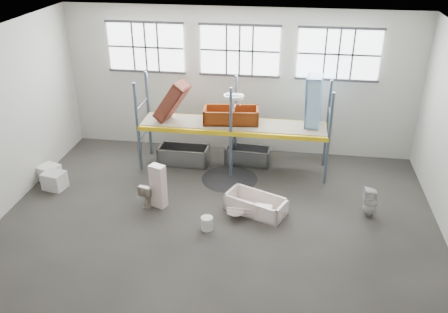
% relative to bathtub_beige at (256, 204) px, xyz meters
% --- Properties ---
extents(floor, '(12.00, 10.00, 0.10)m').
position_rel_bathtub_beige_xyz_m(floor, '(-1.00, -0.91, -0.30)').
color(floor, '#48443E').
rests_on(floor, ground).
extents(ceiling, '(12.00, 10.00, 0.10)m').
position_rel_bathtub_beige_xyz_m(ceiling, '(-1.00, -0.91, 4.80)').
color(ceiling, silver).
rests_on(ceiling, ground).
extents(wall_back, '(12.00, 0.10, 5.00)m').
position_rel_bathtub_beige_xyz_m(wall_back, '(-1.00, 4.14, 2.25)').
color(wall_back, beige).
rests_on(wall_back, ground).
extents(wall_front, '(12.00, 0.10, 5.00)m').
position_rel_bathtub_beige_xyz_m(wall_front, '(-1.00, -5.96, 2.25)').
color(wall_front, '#A9A89E').
rests_on(wall_front, ground).
extents(window_left, '(2.60, 0.04, 1.60)m').
position_rel_bathtub_beige_xyz_m(window_left, '(-4.20, 4.03, 3.35)').
color(window_left, white).
rests_on(window_left, wall_back).
extents(window_mid, '(2.60, 0.04, 1.60)m').
position_rel_bathtub_beige_xyz_m(window_mid, '(-1.00, 4.03, 3.35)').
color(window_mid, white).
rests_on(window_mid, wall_back).
extents(window_right, '(2.60, 0.04, 1.60)m').
position_rel_bathtub_beige_xyz_m(window_right, '(2.20, 4.03, 3.35)').
color(window_right, white).
rests_on(window_right, wall_back).
extents(rack_upright_la, '(0.08, 0.08, 3.00)m').
position_rel_bathtub_beige_xyz_m(rack_upright_la, '(-4.00, 1.99, 1.25)').
color(rack_upright_la, slate).
rests_on(rack_upright_la, floor).
extents(rack_upright_lb, '(0.08, 0.08, 3.00)m').
position_rel_bathtub_beige_xyz_m(rack_upright_lb, '(-4.00, 3.19, 1.25)').
color(rack_upright_lb, slate).
rests_on(rack_upright_lb, floor).
extents(rack_upright_ma, '(0.08, 0.08, 3.00)m').
position_rel_bathtub_beige_xyz_m(rack_upright_ma, '(-1.00, 1.99, 1.25)').
color(rack_upright_ma, slate).
rests_on(rack_upright_ma, floor).
extents(rack_upright_mb, '(0.08, 0.08, 3.00)m').
position_rel_bathtub_beige_xyz_m(rack_upright_mb, '(-1.00, 3.19, 1.25)').
color(rack_upright_mb, slate).
rests_on(rack_upright_mb, floor).
extents(rack_upright_ra, '(0.08, 0.08, 3.00)m').
position_rel_bathtub_beige_xyz_m(rack_upright_ra, '(2.00, 1.99, 1.25)').
color(rack_upright_ra, slate).
rests_on(rack_upright_ra, floor).
extents(rack_upright_rb, '(0.08, 0.08, 3.00)m').
position_rel_bathtub_beige_xyz_m(rack_upright_rb, '(2.00, 3.19, 1.25)').
color(rack_upright_rb, slate).
rests_on(rack_upright_rb, floor).
extents(rack_beam_front, '(6.00, 0.10, 0.14)m').
position_rel_bathtub_beige_xyz_m(rack_beam_front, '(-1.00, 1.99, 1.25)').
color(rack_beam_front, yellow).
rests_on(rack_beam_front, floor).
extents(rack_beam_back, '(6.00, 0.10, 0.14)m').
position_rel_bathtub_beige_xyz_m(rack_beam_back, '(-1.00, 3.19, 1.25)').
color(rack_beam_back, yellow).
rests_on(rack_beam_back, floor).
extents(shelf_deck, '(5.90, 1.10, 0.03)m').
position_rel_bathtub_beige_xyz_m(shelf_deck, '(-1.00, 2.59, 1.33)').
color(shelf_deck, gray).
rests_on(shelf_deck, floor).
extents(wet_patch, '(1.80, 1.80, 0.00)m').
position_rel_bathtub_beige_xyz_m(wet_patch, '(-1.00, 1.79, -0.25)').
color(wet_patch, black).
rests_on(wet_patch, floor).
extents(bathtub_beige, '(1.88, 1.41, 0.50)m').
position_rel_bathtub_beige_xyz_m(bathtub_beige, '(0.00, 0.00, 0.00)').
color(bathtub_beige, silver).
rests_on(bathtub_beige, floor).
extents(cistern_spare, '(0.47, 0.28, 0.42)m').
position_rel_bathtub_beige_xyz_m(cistern_spare, '(0.26, -0.41, 0.03)').
color(cistern_spare, beige).
rests_on(cistern_spare, bathtub_beige).
extents(sink_in_tub, '(0.61, 0.61, 0.17)m').
position_rel_bathtub_beige_xyz_m(sink_in_tub, '(-0.52, -0.42, -0.09)').
color(sink_in_tub, '#F1D8C7').
rests_on(sink_in_tub, bathtub_beige).
extents(toilet_beige, '(0.61, 0.79, 0.71)m').
position_rel_bathtub_beige_xyz_m(toilet_beige, '(-3.07, -0.01, 0.11)').
color(toilet_beige, '#C3B0A0').
rests_on(toilet_beige, floor).
extents(cistern_tall, '(0.49, 0.41, 1.32)m').
position_rel_bathtub_beige_xyz_m(cistern_tall, '(-2.80, -0.09, 0.41)').
color(cistern_tall, beige).
rests_on(cistern_tall, floor).
extents(toilet_white, '(0.41, 0.41, 0.86)m').
position_rel_bathtub_beige_xyz_m(toilet_white, '(3.17, 0.30, 0.18)').
color(toilet_white, silver).
rests_on(toilet_white, floor).
extents(steel_tub_left, '(1.68, 0.80, 0.61)m').
position_rel_bathtub_beige_xyz_m(steel_tub_left, '(-2.69, 2.65, 0.06)').
color(steel_tub_left, '#929498').
rests_on(steel_tub_left, floor).
extents(steel_tub_right, '(1.55, 0.82, 0.55)m').
position_rel_bathtub_beige_xyz_m(steel_tub_right, '(-0.54, 3.03, 0.03)').
color(steel_tub_right, '#929598').
rests_on(steel_tub_right, floor).
extents(rust_tub_flat, '(1.84, 1.02, 0.50)m').
position_rel_bathtub_beige_xyz_m(rust_tub_flat, '(-1.09, 2.70, 1.57)').
color(rust_tub_flat, '#7E380C').
rests_on(rust_tub_flat, shelf_deck).
extents(rust_tub_tilted, '(1.27, 0.91, 1.40)m').
position_rel_bathtub_beige_xyz_m(rust_tub_tilted, '(-2.95, 2.46, 2.05)').
color(rust_tub_tilted, maroon).
rests_on(rust_tub_tilted, shelf_deck).
extents(sink_on_shelf, '(0.65, 0.52, 0.56)m').
position_rel_bathtub_beige_xyz_m(sink_on_shelf, '(-0.98, 2.47, 1.85)').
color(sink_on_shelf, silver).
rests_on(sink_on_shelf, rust_tub_flat).
extents(blue_tub_upright, '(0.60, 0.82, 1.64)m').
position_rel_bathtub_beige_xyz_m(blue_tub_upright, '(1.49, 2.83, 2.15)').
color(blue_tub_upright, '#8EC1E4').
rests_on(blue_tub_upright, shelf_deck).
extents(bucket, '(0.42, 0.42, 0.37)m').
position_rel_bathtub_beige_xyz_m(bucket, '(-1.22, -1.04, -0.06)').
color(bucket, silver).
rests_on(bucket, floor).
extents(carton_near, '(0.71, 0.64, 0.54)m').
position_rel_bathtub_beige_xyz_m(carton_near, '(-6.26, 0.40, 0.02)').
color(carton_near, beige).
rests_on(carton_near, floor).
extents(carton_far, '(0.73, 0.73, 0.48)m').
position_rel_bathtub_beige_xyz_m(carton_far, '(-6.69, 0.91, -0.01)').
color(carton_far, white).
rests_on(carton_far, floor).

